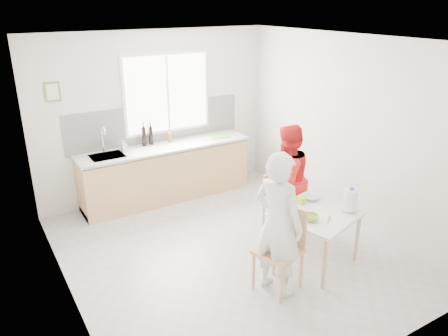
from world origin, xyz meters
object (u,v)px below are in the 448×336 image
object	(u,v)px
dining_table	(315,218)
person_red	(286,180)
chair_far	(277,200)
bowl_white	(311,197)
milk_jug	(351,199)
chair_left	(282,245)
wine_bottle_b	(151,135)
bowl_green	(310,218)
wine_bottle_a	(144,136)
person_white	(278,225)

from	to	relation	value
dining_table	person_red	xyz separation A→B (m)	(0.21, 0.83, 0.17)
chair_far	bowl_white	xyz separation A→B (m)	(0.11, -0.56, 0.24)
dining_table	milk_jug	bearing A→B (deg)	-24.73
chair_left	wine_bottle_b	bearing A→B (deg)	169.23
wine_bottle_b	bowl_green	bearing A→B (deg)	-75.69
chair_left	bowl_white	world-z (taller)	chair_left
chair_left	bowl_green	size ratio (longest dim) A/B	4.98
milk_jug	wine_bottle_b	distance (m)	3.35
person_red	milk_jug	bearing A→B (deg)	84.00
bowl_green	wine_bottle_a	world-z (taller)	wine_bottle_a
person_white	bowl_white	bearing A→B (deg)	-76.99
chair_far	wine_bottle_a	distance (m)	2.39
chair_left	bowl_green	world-z (taller)	chair_left
chair_far	bowl_white	distance (m)	0.62
chair_left	chair_far	xyz separation A→B (m)	(0.76, 1.07, -0.06)
chair_far	person_white	size ratio (longest dim) A/B	0.52
bowl_green	wine_bottle_b	bearing A→B (deg)	104.31
person_white	chair_far	bearing A→B (deg)	-54.22
wine_bottle_b	chair_far	bearing A→B (deg)	-62.39
wine_bottle_a	person_white	bearing A→B (deg)	-84.18
milk_jug	wine_bottle_a	world-z (taller)	wine_bottle_a
person_red	chair_left	bearing A→B (deg)	33.75
person_red	wine_bottle_b	xyz separation A→B (m)	(-1.15, 2.06, 0.29)
dining_table	wine_bottle_a	size ratio (longest dim) A/B	3.45
chair_left	person_white	xyz separation A→B (m)	(-0.10, -0.03, 0.30)
bowl_white	dining_table	bearing A→B (deg)	-124.00
dining_table	chair_far	world-z (taller)	chair_far
chair_left	bowl_white	size ratio (longest dim) A/B	4.32
chair_left	bowl_white	xyz separation A→B (m)	(0.87, 0.51, 0.18)
chair_far	milk_jug	distance (m)	1.16
dining_table	person_white	xyz separation A→B (m)	(-0.75, -0.22, 0.22)
dining_table	bowl_green	xyz separation A→B (m)	(-0.18, -0.10, 0.10)
bowl_green	bowl_white	xyz separation A→B (m)	(0.40, 0.43, -0.00)
wine_bottle_a	person_red	bearing A→B (deg)	-58.04
chair_left	bowl_white	bearing A→B (deg)	104.37
chair_far	wine_bottle_b	distance (m)	2.34
person_red	wine_bottle_b	world-z (taller)	person_red
bowl_white	milk_jug	distance (m)	0.55
chair_left	chair_far	world-z (taller)	chair_left
wine_bottle_b	person_white	bearing A→B (deg)	-86.48
person_red	wine_bottle_b	bearing A→B (deg)	-77.01
dining_table	milk_jug	world-z (taller)	milk_jug
bowl_green	chair_far	bearing A→B (deg)	73.77
chair_left	wine_bottle_b	size ratio (longest dim) A/B	3.27
chair_far	milk_jug	size ratio (longest dim) A/B	2.95
chair_left	milk_jug	size ratio (longest dim) A/B	3.32
dining_table	wine_bottle_a	world-z (taller)	wine_bottle_a
person_white	milk_jug	world-z (taller)	person_white
bowl_white	milk_jug	world-z (taller)	milk_jug
dining_table	chair_far	size ratio (longest dim) A/B	1.27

